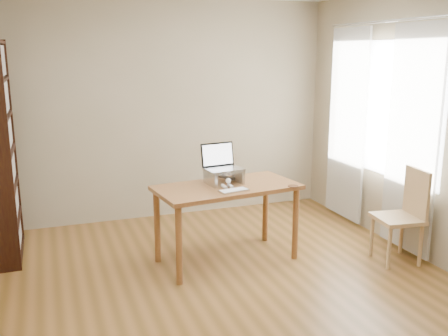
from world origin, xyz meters
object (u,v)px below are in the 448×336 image
at_px(laptop, 222,163).
at_px(cat, 220,176).
at_px(keyboard, 234,191).
at_px(chair, 404,212).
at_px(desk, 227,196).

bearing_deg(laptop, cat, -139.96).
distance_m(keyboard, cat, 0.34).
xyz_separation_m(cat, chair, (1.61, -0.69, -0.33)).
bearing_deg(keyboard, cat, 82.80).
bearing_deg(desk, keyboard, -101.12).
bearing_deg(chair, keyboard, 174.75).
relative_size(desk, laptop, 3.82).
distance_m(laptop, cat, 0.13).
distance_m(laptop, chair, 1.80).
distance_m(desk, chair, 1.70).
xyz_separation_m(keyboard, cat, (-0.01, 0.33, 0.06)).
distance_m(desk, keyboard, 0.25).
bearing_deg(cat, laptop, 47.34).
height_order(desk, keyboard, keyboard).
relative_size(desk, chair, 1.55).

